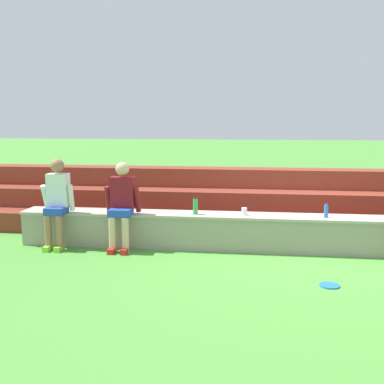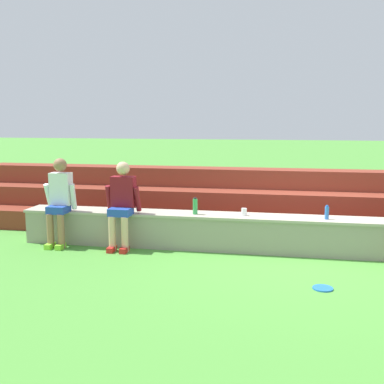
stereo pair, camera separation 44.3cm
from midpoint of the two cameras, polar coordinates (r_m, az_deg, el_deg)
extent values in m
plane|color=#4C9338|center=(7.39, 11.75, -7.50)|extent=(80.00, 80.00, 0.00)
cube|color=gray|center=(7.56, 11.67, -4.97)|extent=(9.05, 0.50, 0.55)
cube|color=#ABA28E|center=(7.50, 11.74, -3.03)|extent=(9.09, 0.54, 0.04)
cube|color=maroon|center=(8.37, 11.26, -4.29)|extent=(12.93, 0.57, 0.36)
cube|color=maroon|center=(8.88, 11.06, -2.32)|extent=(12.93, 0.57, 0.73)
cube|color=maroon|center=(9.40, 10.88, -0.58)|extent=(12.93, 0.57, 1.09)
cylinder|color=#996B4C|center=(7.87, -18.45, -4.70)|extent=(0.11, 0.11, 0.55)
cylinder|color=#996B4C|center=(7.79, -17.23, -4.77)|extent=(0.11, 0.11, 0.55)
cube|color=#8CD833|center=(7.89, -18.49, -6.43)|extent=(0.10, 0.22, 0.08)
cube|color=#8CD833|center=(7.82, -17.28, -6.52)|extent=(0.10, 0.22, 0.08)
cube|color=#2347B2|center=(7.88, -17.56, -2.18)|extent=(0.30, 0.31, 0.12)
cube|color=white|center=(7.93, -17.31, 0.23)|extent=(0.33, 0.20, 0.52)
sphere|color=#996B4C|center=(7.89, -17.44, 3.03)|extent=(0.21, 0.21, 0.21)
cylinder|color=white|center=(8.02, -18.73, -0.59)|extent=(0.08, 0.22, 0.42)
cylinder|color=white|center=(7.84, -15.89, -0.67)|extent=(0.08, 0.15, 0.43)
cylinder|color=#DBAD89|center=(7.48, -11.23, -5.10)|extent=(0.11, 0.11, 0.55)
cylinder|color=#DBAD89|center=(7.42, -9.72, -5.18)|extent=(0.11, 0.11, 0.55)
cube|color=red|center=(7.50, -11.28, -6.92)|extent=(0.10, 0.22, 0.08)
cube|color=red|center=(7.44, -9.76, -7.01)|extent=(0.10, 0.22, 0.08)
cube|color=#2347B2|center=(7.49, -10.25, -2.45)|extent=(0.34, 0.32, 0.12)
cube|color=maroon|center=(7.59, -9.97, -0.03)|extent=(0.38, 0.20, 0.48)
sphere|color=#DBAD89|center=(7.54, -10.04, 2.75)|extent=(0.21, 0.21, 0.21)
cylinder|color=maroon|center=(7.66, -11.69, -0.82)|extent=(0.08, 0.18, 0.43)
cylinder|color=maroon|center=(7.52, -8.26, -0.91)|extent=(0.08, 0.22, 0.42)
cylinder|color=green|center=(7.49, -1.28, -1.76)|extent=(0.08, 0.08, 0.25)
cylinder|color=black|center=(7.46, -1.28, -0.75)|extent=(0.05, 0.05, 0.02)
cylinder|color=blue|center=(7.46, 14.18, -2.28)|extent=(0.06, 0.06, 0.19)
cylinder|color=blue|center=(7.44, 14.21, -1.47)|extent=(0.04, 0.04, 0.02)
cylinder|color=white|center=(7.46, 4.61, -2.34)|extent=(0.08, 0.08, 0.11)
cylinder|color=blue|center=(6.16, 14.20, -10.85)|extent=(0.25, 0.25, 0.02)
camera|label=1|loc=(0.22, -91.69, -0.26)|focal=44.40mm
camera|label=2|loc=(0.22, 88.31, 0.26)|focal=44.40mm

